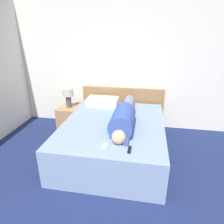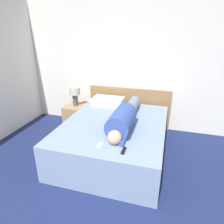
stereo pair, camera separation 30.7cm
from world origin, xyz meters
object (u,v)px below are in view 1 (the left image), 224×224
at_px(nightstand, 70,118).
at_px(cell_phone, 105,146).
at_px(bed, 114,138).
at_px(tv_remote, 129,150).
at_px(pillow_near_headboard, 103,102).
at_px(person_lying, 124,117).
at_px(table_lamp, 68,95).

xyz_separation_m(nightstand, cell_phone, (1.09, -1.51, 0.34)).
distance_m(bed, tv_remote, 0.91).
relative_size(pillow_near_headboard, tv_remote, 4.14).
height_order(pillow_near_headboard, cell_phone, pillow_near_headboard).
bearing_deg(person_lying, cell_phone, -104.17).
relative_size(tv_remote, cell_phone, 1.15).
bearing_deg(cell_phone, person_lying, 75.83).
xyz_separation_m(table_lamp, tv_remote, (1.43, -1.55, -0.18)).
xyz_separation_m(person_lying, tv_remote, (0.16, -0.72, -0.13)).
distance_m(nightstand, person_lying, 1.59).
bearing_deg(tv_remote, cell_phone, 172.28).
relative_size(table_lamp, cell_phone, 3.16).
bearing_deg(tv_remote, table_lamp, 132.58).
height_order(bed, nightstand, bed).
bearing_deg(bed, table_lamp, 145.01).
bearing_deg(bed, nightstand, 145.01).
xyz_separation_m(nightstand, tv_remote, (1.43, -1.55, 0.34)).
bearing_deg(tv_remote, nightstand, 132.58).
relative_size(bed, nightstand, 4.14).
relative_size(person_lying, cell_phone, 12.49).
relative_size(person_lying, tv_remote, 10.82).
distance_m(bed, cell_phone, 0.80).
relative_size(nightstand, cell_phone, 3.83).
bearing_deg(pillow_near_headboard, nightstand, -176.88).
bearing_deg(nightstand, table_lamp, 90.00).
xyz_separation_m(nightstand, pillow_near_headboard, (0.72, 0.04, 0.40)).
bearing_deg(person_lying, pillow_near_headboard, 122.21).
height_order(nightstand, table_lamp, table_lamp).
distance_m(person_lying, tv_remote, 0.75).
xyz_separation_m(nightstand, person_lying, (1.27, -0.83, 0.48)).
height_order(table_lamp, cell_phone, table_lamp).
xyz_separation_m(bed, pillow_near_headboard, (-0.36, 0.80, 0.36)).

